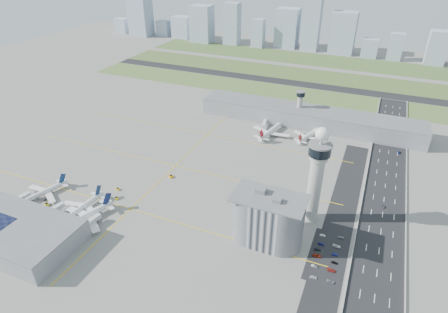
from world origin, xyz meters
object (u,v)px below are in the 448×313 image
at_px(tug_3, 171,176).
at_px(car_lot_4, 321,244).
at_px(jet_bridge_near_0, 11,205).
at_px(tug_2, 118,189).
at_px(car_lot_5, 323,235).
at_px(airplane_near_c, 81,215).
at_px(car_lot_3, 318,249).
at_px(car_lot_9, 335,255).
at_px(tug_5, 318,152).
at_px(car_hw_4, 384,123).
at_px(secondary_tower, 300,104).
at_px(admin_building, 268,219).
at_px(car_lot_10, 337,246).
at_px(car_lot_11, 341,237).
at_px(airplane_far_a, 271,128).
at_px(jet_bridge_far_1, 317,131).
at_px(jet_bridge_far_0, 265,122).
at_px(control_tower, 317,172).
at_px(jet_bridge_near_2, 82,229).
at_px(car_lot_0, 313,277).
at_px(jet_bridge_near_1, 45,217).
at_px(car_lot_2, 317,256).
at_px(airplane_near_a, 41,190).
at_px(tug_1, 117,198).
at_px(tug_4, 259,137).
at_px(airplane_near_b, 80,205).
at_px(airplane_far_b, 309,133).
at_px(car_hw_1, 383,207).
at_px(car_lot_6, 331,282).
at_px(car_hw_2, 399,152).
at_px(tug_0, 47,204).

relative_size(tug_3, car_lot_4, 0.95).
xyz_separation_m(jet_bridge_near_0, car_lot_4, (196.09, 46.92, -2.24)).
bearing_deg(tug_2, car_lot_5, -86.32).
bearing_deg(airplane_near_c, car_lot_3, 122.52).
bearing_deg(car_lot_9, tug_5, 8.17).
relative_size(tug_5, car_hw_4, 0.97).
relative_size(secondary_tower, admin_building, 0.76).
bearing_deg(car_lot_10, car_lot_11, -5.06).
relative_size(airplane_far_a, car_lot_11, 11.14).
xyz_separation_m(tug_3, car_hw_4, (143.69, 164.70, -0.44)).
distance_m(tug_3, car_lot_9, 131.28).
bearing_deg(jet_bridge_far_1, jet_bridge_far_0, -100.00).
xyz_separation_m(control_tower, jet_bridge_near_2, (-125.00, -69.00, -32.19)).
bearing_deg(car_lot_11, car_lot_0, 158.55).
xyz_separation_m(admin_building, car_lot_11, (41.17, 18.46, -14.74)).
xyz_separation_m(jet_bridge_near_1, tug_5, (143.53, 156.84, -1.94)).
bearing_deg(airplane_far_a, car_lot_2, -142.67).
xyz_separation_m(airplane_far_a, tug_5, (46.97, -18.17, -5.16)).
height_order(airplane_near_a, tug_3, airplane_near_a).
bearing_deg(car_lot_4, car_lot_9, -114.69).
xyz_separation_m(airplane_near_c, jet_bridge_far_1, (111.79, 185.27, -3.20)).
distance_m(airplane_near_a, car_lot_10, 199.00).
bearing_deg(car_lot_9, car_lot_5, 27.97).
bearing_deg(tug_1, tug_5, -179.25).
distance_m(jet_bridge_near_0, car_lot_11, 214.03).
bearing_deg(jet_bridge_near_2, car_lot_3, -62.86).
distance_m(control_tower, car_lot_2, 48.49).
xyz_separation_m(admin_building, jet_bridge_far_1, (0.01, 154.00, -12.45)).
bearing_deg(car_lot_10, airplane_far_a, 35.11).
relative_size(airplane_near_a, jet_bridge_near_0, 2.67).
relative_size(tug_4, car_hw_4, 0.95).
distance_m(admin_building, airplane_near_b, 122.52).
relative_size(airplane_far_b, tug_4, 11.68).
bearing_deg(airplane_near_b, tug_3, 155.54).
bearing_deg(car_hw_1, car_lot_5, -134.21).
relative_size(tug_2, car_lot_3, 0.78).
bearing_deg(jet_bridge_far_1, car_lot_6, 3.39).
height_order(car_lot_4, car_hw_2, car_lot_4).
relative_size(admin_building, airplane_far_b, 1.16).
distance_m(tug_5, car_lot_4, 112.22).
distance_m(jet_bridge_far_0, car_lot_3, 171.26).
bearing_deg(car_lot_10, jet_bridge_far_1, 18.76).
xyz_separation_m(car_lot_10, car_lot_11, (1.29, 8.79, -0.08)).
xyz_separation_m(jet_bridge_near_2, tug_0, (-41.40, 11.86, -1.84)).
xyz_separation_m(jet_bridge_near_1, car_lot_0, (167.12, 20.07, -2.22)).
relative_size(airplane_far_b, tug_2, 12.30).
relative_size(airplane_near_c, jet_bridge_far_0, 3.08).
bearing_deg(tug_3, airplane_far_a, -175.88).
xyz_separation_m(jet_bridge_near_0, car_lot_9, (205.04, 41.46, -2.29)).
bearing_deg(car_lot_11, airplane_far_b, 12.71).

